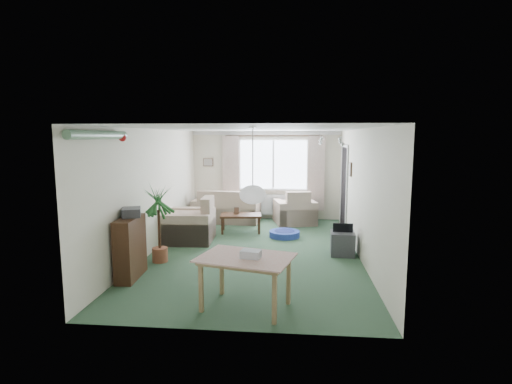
# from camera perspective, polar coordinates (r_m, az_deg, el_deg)

# --- Properties ---
(ground) EXTENTS (6.50, 6.50, 0.00)m
(ground) POSITION_cam_1_polar(r_m,az_deg,el_deg) (7.97, -0.20, -8.52)
(ground) COLOR #2D4B33
(window) EXTENTS (1.80, 0.03, 1.30)m
(window) POSITION_cam_1_polar(r_m,az_deg,el_deg) (10.87, 2.50, 3.95)
(window) COLOR white
(curtain_rod) EXTENTS (2.60, 0.03, 0.03)m
(curtain_rod) POSITION_cam_1_polar(r_m,az_deg,el_deg) (10.77, 2.50, 8.01)
(curtain_rod) COLOR black
(curtain_left) EXTENTS (0.45, 0.08, 2.00)m
(curtain_left) POSITION_cam_1_polar(r_m,az_deg,el_deg) (10.91, -3.59, 2.74)
(curtain_left) COLOR beige
(curtain_right) EXTENTS (0.45, 0.08, 2.00)m
(curtain_right) POSITION_cam_1_polar(r_m,az_deg,el_deg) (10.80, 8.58, 2.61)
(curtain_right) COLOR beige
(radiator) EXTENTS (1.20, 0.10, 0.55)m
(radiator) POSITION_cam_1_polar(r_m,az_deg,el_deg) (10.97, 2.45, -1.81)
(radiator) COLOR white
(doorway) EXTENTS (0.03, 0.95, 2.00)m
(doorway) POSITION_cam_1_polar(r_m,az_deg,el_deg) (9.96, 12.49, 0.51)
(doorway) COLOR black
(pendant_lamp) EXTENTS (0.36, 0.36, 0.36)m
(pendant_lamp) POSITION_cam_1_polar(r_m,az_deg,el_deg) (5.39, -0.46, -0.37)
(pendant_lamp) COLOR white
(tinsel_garland) EXTENTS (1.60, 1.60, 0.12)m
(tinsel_garland) POSITION_cam_1_polar(r_m,az_deg,el_deg) (5.93, -21.49, 7.60)
(tinsel_garland) COLOR #196626
(bauble_cluster_a) EXTENTS (0.20, 0.20, 0.20)m
(bauble_cluster_a) POSITION_cam_1_polar(r_m,az_deg,el_deg) (8.52, 9.20, 7.59)
(bauble_cluster_a) COLOR silver
(bauble_cluster_b) EXTENTS (0.20, 0.20, 0.20)m
(bauble_cluster_b) POSITION_cam_1_polar(r_m,az_deg,el_deg) (7.35, 12.17, 7.47)
(bauble_cluster_b) COLOR silver
(wall_picture_back) EXTENTS (0.28, 0.03, 0.22)m
(wall_picture_back) POSITION_cam_1_polar(r_m,az_deg,el_deg) (11.11, -6.84, 4.24)
(wall_picture_back) COLOR brown
(wall_picture_right) EXTENTS (0.03, 0.24, 0.30)m
(wall_picture_right) POSITION_cam_1_polar(r_m,az_deg,el_deg) (8.92, 13.35, 3.18)
(wall_picture_right) COLOR brown
(sofa) EXTENTS (1.78, 1.03, 0.86)m
(sofa) POSITION_cam_1_polar(r_m,az_deg,el_deg) (10.66, -4.20, -1.93)
(sofa) COLOR #C3BB93
(sofa) RESTS_ON ground
(armchair_corner) EXTENTS (1.18, 1.14, 0.89)m
(armchair_corner) POSITION_cam_1_polar(r_m,az_deg,el_deg) (10.44, 5.56, -2.10)
(armchair_corner) COLOR beige
(armchair_corner) RESTS_ON ground
(armchair_left) EXTENTS (1.08, 1.13, 0.96)m
(armchair_left) POSITION_cam_1_polar(r_m,az_deg,el_deg) (8.79, -9.56, -3.83)
(armchair_left) COLOR beige
(armchair_left) RESTS_ON ground
(coffee_table) EXTENTS (1.01, 0.64, 0.43)m
(coffee_table) POSITION_cam_1_polar(r_m,az_deg,el_deg) (9.50, -2.18, -4.48)
(coffee_table) COLOR black
(coffee_table) RESTS_ON ground
(photo_frame) EXTENTS (0.12, 0.04, 0.16)m
(photo_frame) POSITION_cam_1_polar(r_m,az_deg,el_deg) (9.50, -2.79, -2.66)
(photo_frame) COLOR brown
(photo_frame) RESTS_ON coffee_table
(bookshelf) EXTENTS (0.31, 0.82, 0.99)m
(bookshelf) POSITION_cam_1_polar(r_m,az_deg,el_deg) (6.74, -17.52, -7.62)
(bookshelf) COLOR black
(bookshelf) RESTS_ON ground
(hifi_box) EXTENTS (0.38, 0.43, 0.14)m
(hifi_box) POSITION_cam_1_polar(r_m,az_deg,el_deg) (6.69, -17.38, -2.78)
(hifi_box) COLOR #37363B
(hifi_box) RESTS_ON bookshelf
(houseplant) EXTENTS (0.73, 0.73, 1.39)m
(houseplant) POSITION_cam_1_polar(r_m,az_deg,el_deg) (7.39, -13.69, -4.48)
(houseplant) COLOR #1B4F22
(houseplant) RESTS_ON ground
(dining_table) EXTENTS (1.24, 0.98, 0.68)m
(dining_table) POSITION_cam_1_polar(r_m,az_deg,el_deg) (5.39, -1.46, -12.89)
(dining_table) COLOR tan
(dining_table) RESTS_ON ground
(gift_box) EXTENTS (0.28, 0.23, 0.12)m
(gift_box) POSITION_cam_1_polar(r_m,az_deg,el_deg) (5.22, -0.73, -8.95)
(gift_box) COLOR silver
(gift_box) RESTS_ON dining_table
(tv_cube) EXTENTS (0.47, 0.51, 0.44)m
(tv_cube) POSITION_cam_1_polar(r_m,az_deg,el_deg) (7.90, 12.24, -7.17)
(tv_cube) COLOR #313135
(tv_cube) RESTS_ON ground
(pet_bed) EXTENTS (0.90, 0.90, 0.14)m
(pet_bed) POSITION_cam_1_polar(r_m,az_deg,el_deg) (9.10, 4.09, -5.99)
(pet_bed) COLOR navy
(pet_bed) RESTS_ON ground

